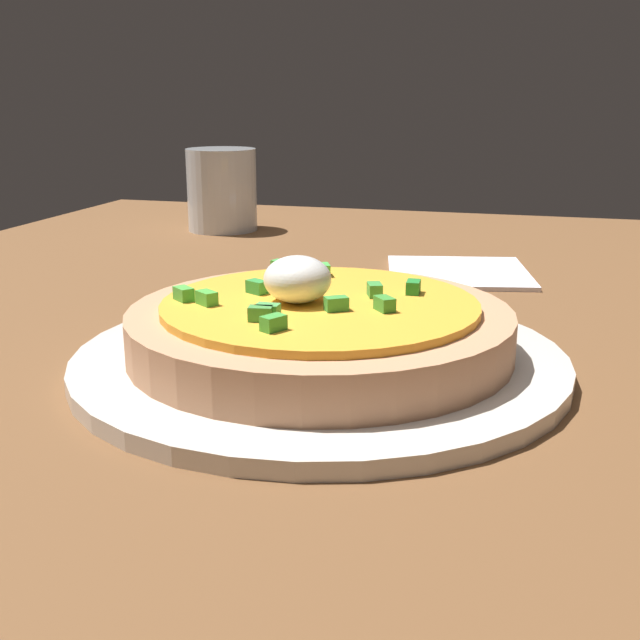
% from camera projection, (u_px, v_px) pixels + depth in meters
% --- Properties ---
extents(dining_table, '(1.15, 0.77, 0.03)m').
position_uv_depth(dining_table, '(206.00, 341.00, 0.59)').
color(dining_table, brown).
rests_on(dining_table, ground).
extents(plate, '(0.29, 0.29, 0.01)m').
position_uv_depth(plate, '(320.00, 360.00, 0.48)').
color(plate, silver).
rests_on(plate, dining_table).
extents(pizza, '(0.23, 0.23, 0.06)m').
position_uv_depth(pizza, '(319.00, 326.00, 0.47)').
color(pizza, tan).
rests_on(pizza, plate).
extents(cup_near, '(0.08, 0.08, 0.10)m').
position_uv_depth(cup_near, '(222.00, 194.00, 0.94)').
color(cup_near, silver).
rests_on(cup_near, dining_table).
extents(napkin, '(0.15, 0.15, 0.00)m').
position_uv_depth(napkin, '(458.00, 272.00, 0.72)').
color(napkin, white).
rests_on(napkin, dining_table).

